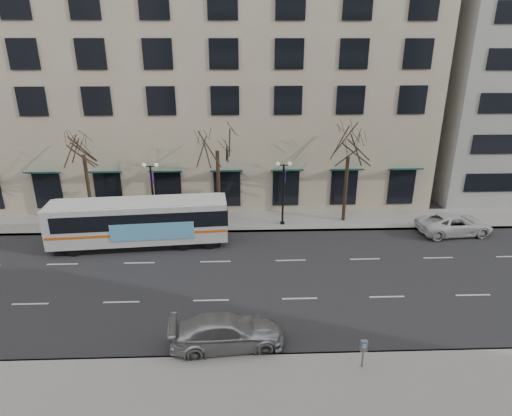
{
  "coord_description": "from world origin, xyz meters",
  "views": [
    {
      "loc": [
        1.78,
        -22.95,
        13.41
      ],
      "look_at": [
        2.67,
        1.69,
        4.0
      ],
      "focal_mm": 30.0,
      "sensor_mm": 36.0,
      "label": 1
    }
  ],
  "objects_px": {
    "tree_far_left": "(82,142)",
    "city_bus": "(140,221)",
    "lamp_post_right": "(283,190)",
    "tree_far_right": "(349,144)",
    "pay_station": "(364,348)",
    "white_pickup": "(454,224)",
    "silver_car": "(227,332)",
    "tree_far_mid": "(217,138)",
    "lamp_post_left": "(153,192)"
  },
  "relations": [
    {
      "from": "tree_far_mid",
      "to": "lamp_post_left",
      "type": "xyz_separation_m",
      "value": [
        -4.99,
        -0.6,
        -3.96
      ]
    },
    {
      "from": "lamp_post_left",
      "to": "pay_station",
      "type": "height_order",
      "value": "lamp_post_left"
    },
    {
      "from": "tree_far_left",
      "to": "lamp_post_right",
      "type": "xyz_separation_m",
      "value": [
        15.01,
        -0.6,
        -3.75
      ]
    },
    {
      "from": "tree_far_left",
      "to": "tree_far_mid",
      "type": "xyz_separation_m",
      "value": [
        10.0,
        0.0,
        0.21
      ]
    },
    {
      "from": "tree_far_mid",
      "to": "pay_station",
      "type": "height_order",
      "value": "tree_far_mid"
    },
    {
      "from": "lamp_post_right",
      "to": "white_pickup",
      "type": "xyz_separation_m",
      "value": [
        12.82,
        -2.0,
        -2.17
      ]
    },
    {
      "from": "lamp_post_left",
      "to": "lamp_post_right",
      "type": "bearing_deg",
      "value": 0.0
    },
    {
      "from": "lamp_post_left",
      "to": "pay_station",
      "type": "bearing_deg",
      "value": -53.5
    },
    {
      "from": "tree_far_right",
      "to": "white_pickup",
      "type": "relative_size",
      "value": 1.46
    },
    {
      "from": "tree_far_left",
      "to": "city_bus",
      "type": "bearing_deg",
      "value": -38.87
    },
    {
      "from": "tree_far_mid",
      "to": "pay_station",
      "type": "xyz_separation_m",
      "value": [
        6.99,
        -16.8,
        -5.77
      ]
    },
    {
      "from": "tree_far_left",
      "to": "pay_station",
      "type": "bearing_deg",
      "value": -44.67
    },
    {
      "from": "tree_far_right",
      "to": "city_bus",
      "type": "height_order",
      "value": "tree_far_right"
    },
    {
      "from": "lamp_post_left",
      "to": "pay_station",
      "type": "xyz_separation_m",
      "value": [
        11.99,
        -16.2,
        -1.81
      ]
    },
    {
      "from": "city_bus",
      "to": "tree_far_left",
      "type": "bearing_deg",
      "value": 136.27
    },
    {
      "from": "city_bus",
      "to": "tree_far_mid",
      "type": "bearing_deg",
      "value": 30.23
    },
    {
      "from": "tree_far_mid",
      "to": "lamp_post_right",
      "type": "distance_m",
      "value": 6.41
    },
    {
      "from": "silver_car",
      "to": "white_pickup",
      "type": "bearing_deg",
      "value": -58.81
    },
    {
      "from": "silver_car",
      "to": "tree_far_mid",
      "type": "bearing_deg",
      "value": -1.31
    },
    {
      "from": "pay_station",
      "to": "lamp_post_right",
      "type": "bearing_deg",
      "value": 98.71
    },
    {
      "from": "tree_far_left",
      "to": "white_pickup",
      "type": "xyz_separation_m",
      "value": [
        27.83,
        -2.6,
        -5.93
      ]
    },
    {
      "from": "tree_far_right",
      "to": "pay_station",
      "type": "height_order",
      "value": "tree_far_right"
    },
    {
      "from": "lamp_post_right",
      "to": "city_bus",
      "type": "xyz_separation_m",
      "value": [
        -10.35,
        -3.15,
        -1.12
      ]
    },
    {
      "from": "white_pickup",
      "to": "tree_far_left",
      "type": "bearing_deg",
      "value": 78.98
    },
    {
      "from": "tree_far_right",
      "to": "silver_car",
      "type": "xyz_separation_m",
      "value": [
        -8.97,
        -15.0,
        -5.64
      ]
    },
    {
      "from": "tree_far_left",
      "to": "silver_car",
      "type": "distance_m",
      "value": 19.54
    },
    {
      "from": "silver_car",
      "to": "tree_far_left",
      "type": "bearing_deg",
      "value": 31.09
    },
    {
      "from": "tree_far_left",
      "to": "lamp_post_left",
      "type": "bearing_deg",
      "value": -6.83
    },
    {
      "from": "tree_far_right",
      "to": "city_bus",
      "type": "distance_m",
      "value": 16.45
    },
    {
      "from": "lamp_post_right",
      "to": "pay_station",
      "type": "bearing_deg",
      "value": -83.01
    },
    {
      "from": "tree_far_right",
      "to": "white_pickup",
      "type": "height_order",
      "value": "tree_far_right"
    },
    {
      "from": "tree_far_mid",
      "to": "tree_far_left",
      "type": "bearing_deg",
      "value": -180.0
    },
    {
      "from": "lamp_post_left",
      "to": "tree_far_right",
      "type": "bearing_deg",
      "value": 2.29
    },
    {
      "from": "tree_far_mid",
      "to": "pay_station",
      "type": "bearing_deg",
      "value": -67.4
    },
    {
      "from": "tree_far_right",
      "to": "lamp_post_right",
      "type": "distance_m",
      "value": 6.11
    },
    {
      "from": "pay_station",
      "to": "tree_far_left",
      "type": "bearing_deg",
      "value": 137.05
    },
    {
      "from": "lamp_post_right",
      "to": "white_pickup",
      "type": "relative_size",
      "value": 0.94
    },
    {
      "from": "lamp_post_left",
      "to": "white_pickup",
      "type": "distance_m",
      "value": 23.01
    },
    {
      "from": "lamp_post_left",
      "to": "tree_far_mid",
      "type": "bearing_deg",
      "value": 6.85
    },
    {
      "from": "lamp_post_left",
      "to": "lamp_post_right",
      "type": "relative_size",
      "value": 1.0
    },
    {
      "from": "tree_far_mid",
      "to": "white_pickup",
      "type": "distance_m",
      "value": 19.04
    },
    {
      "from": "lamp_post_right",
      "to": "city_bus",
      "type": "height_order",
      "value": "lamp_post_right"
    },
    {
      "from": "silver_car",
      "to": "white_pickup",
      "type": "relative_size",
      "value": 0.97
    },
    {
      "from": "tree_far_right",
      "to": "pay_station",
      "type": "distance_m",
      "value": 17.87
    },
    {
      "from": "lamp_post_right",
      "to": "tree_far_left",
      "type": "bearing_deg",
      "value": 177.71
    },
    {
      "from": "silver_car",
      "to": "pay_station",
      "type": "height_order",
      "value": "silver_car"
    },
    {
      "from": "tree_far_mid",
      "to": "silver_car",
      "type": "relative_size",
      "value": 1.6
    },
    {
      "from": "lamp_post_right",
      "to": "city_bus",
      "type": "bearing_deg",
      "value": -163.06
    },
    {
      "from": "tree_far_right",
      "to": "lamp_post_left",
      "type": "relative_size",
      "value": 1.55
    },
    {
      "from": "tree_far_right",
      "to": "lamp_post_right",
      "type": "height_order",
      "value": "tree_far_right"
    }
  ]
}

